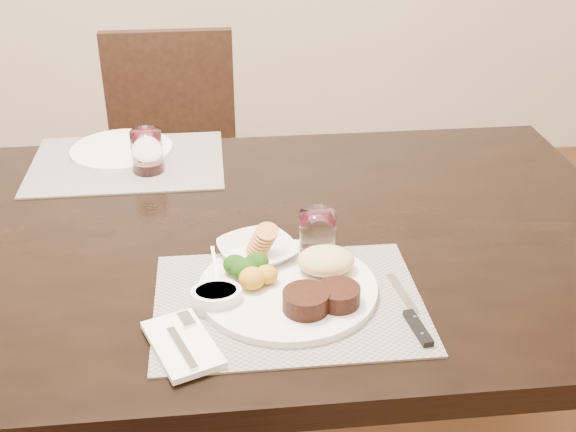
{
  "coord_description": "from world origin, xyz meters",
  "views": [
    {
      "loc": [
        0.14,
        -1.26,
        1.48
      ],
      "look_at": [
        0.27,
        -0.07,
        0.82
      ],
      "focal_mm": 45.0,
      "sensor_mm": 36.0,
      "label": 1
    }
  ],
  "objects": [
    {
      "name": "dining_table",
      "position": [
        0.0,
        0.0,
        0.67
      ],
      "size": [
        2.0,
        1.0,
        0.75
      ],
      "color": "black",
      "rests_on": "ground"
    },
    {
      "name": "chair_far",
      "position": [
        0.0,
        0.93,
        0.5
      ],
      "size": [
        0.42,
        0.42,
        0.9
      ],
      "color": "black",
      "rests_on": "ground"
    },
    {
      "name": "placemat_near",
      "position": [
        0.25,
        -0.25,
        0.75
      ],
      "size": [
        0.46,
        0.34,
        0.0
      ],
      "primitive_type": "cube",
      "color": "gray",
      "rests_on": "dining_table"
    },
    {
      "name": "placemat_far",
      "position": [
        -0.07,
        0.37,
        0.75
      ],
      "size": [
        0.46,
        0.34,
        0.0
      ],
      "primitive_type": "cube",
      "color": "gray",
      "rests_on": "dining_table"
    },
    {
      "name": "dinner_plate",
      "position": [
        0.27,
        -0.22,
        0.77
      ],
      "size": [
        0.31,
        0.31,
        0.06
      ],
      "rotation": [
        0.0,
        0.0,
        0.19
      ],
      "color": "silver",
      "rests_on": "placemat_near"
    },
    {
      "name": "napkin_fork",
      "position": [
        0.07,
        -0.35,
        0.76
      ],
      "size": [
        0.14,
        0.18,
        0.02
      ],
      "rotation": [
        0.0,
        0.0,
        0.37
      ],
      "color": "silver",
      "rests_on": "placemat_near"
    },
    {
      "name": "steak_knife",
      "position": [
        0.45,
        -0.33,
        0.76
      ],
      "size": [
        0.03,
        0.21,
        0.01
      ],
      "rotation": [
        0.0,
        0.0,
        0.13
      ],
      "color": "silver",
      "rests_on": "placemat_near"
    },
    {
      "name": "cracker_bowl",
      "position": [
        0.21,
        -0.11,
        0.77
      ],
      "size": [
        0.18,
        0.18,
        0.06
      ],
      "rotation": [
        0.0,
        0.0,
        0.38
      ],
      "color": "silver",
      "rests_on": "placemat_near"
    },
    {
      "name": "sauce_ramekin",
      "position": [
        0.13,
        -0.25,
        0.77
      ],
      "size": [
        0.09,
        0.13,
        0.07
      ],
      "rotation": [
        0.0,
        0.0,
        0.12
      ],
      "color": "silver",
      "rests_on": "placemat_near"
    },
    {
      "name": "wine_glass_near",
      "position": [
        0.32,
        -0.11,
        0.8
      ],
      "size": [
        0.07,
        0.07,
        0.09
      ],
      "rotation": [
        0.0,
        0.0,
        0.05
      ],
      "color": "white",
      "rests_on": "placemat_near"
    },
    {
      "name": "far_plate",
      "position": [
        -0.09,
        0.43,
        0.76
      ],
      "size": [
        0.25,
        0.25,
        0.01
      ],
      "primitive_type": "cylinder",
      "color": "silver",
      "rests_on": "placemat_far"
    },
    {
      "name": "wine_glass_far",
      "position": [
        -0.02,
        0.31,
        0.8
      ],
      "size": [
        0.07,
        0.07,
        0.1
      ],
      "rotation": [
        0.0,
        0.0,
        0.13
      ],
      "color": "white",
      "rests_on": "placemat_far"
    }
  ]
}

